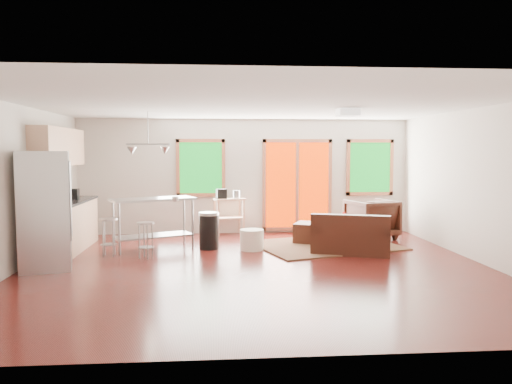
{
  "coord_description": "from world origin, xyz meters",
  "views": [
    {
      "loc": [
        -0.65,
        -7.85,
        1.86
      ],
      "look_at": [
        0.0,
        0.3,
        1.2
      ],
      "focal_mm": 35.0,
      "sensor_mm": 36.0,
      "label": 1
    }
  ],
  "objects": [
    {
      "name": "floor",
      "position": [
        0.0,
        0.0,
        -0.01
      ],
      "size": [
        7.5,
        7.0,
        0.02
      ],
      "primitive_type": "cube",
      "color": "#360D0B",
      "rests_on": "ground"
    },
    {
      "name": "ceiling",
      "position": [
        0.0,
        0.0,
        2.61
      ],
      "size": [
        7.5,
        7.0,
        0.02
      ],
      "primitive_type": "cube",
      "color": "silver",
      "rests_on": "ground"
    },
    {
      "name": "back_wall",
      "position": [
        0.0,
        3.51,
        1.3
      ],
      "size": [
        7.5,
        0.02,
        2.6
      ],
      "primitive_type": "cube",
      "color": "beige",
      "rests_on": "ground"
    },
    {
      "name": "left_wall",
      "position": [
        -3.76,
        0.0,
        1.3
      ],
      "size": [
        0.02,
        7.0,
        2.6
      ],
      "primitive_type": "cube",
      "color": "beige",
      "rests_on": "ground"
    },
    {
      "name": "right_wall",
      "position": [
        3.76,
        0.0,
        1.3
      ],
      "size": [
        0.02,
        7.0,
        2.6
      ],
      "primitive_type": "cube",
      "color": "beige",
      "rests_on": "ground"
    },
    {
      "name": "front_wall",
      "position": [
        0.0,
        -3.51,
        1.3
      ],
      "size": [
        7.5,
        0.02,
        2.6
      ],
      "primitive_type": "cube",
      "color": "beige",
      "rests_on": "ground"
    },
    {
      "name": "window_left",
      "position": [
        -1.0,
        3.46,
        1.5
      ],
      "size": [
        1.1,
        0.05,
        1.3
      ],
      "color": "#094F12",
      "rests_on": "back_wall"
    },
    {
      "name": "french_doors",
      "position": [
        1.2,
        3.46,
        1.1
      ],
      "size": [
        1.6,
        0.05,
        2.1
      ],
      "color": "#A42300",
      "rests_on": "back_wall"
    },
    {
      "name": "window_right",
      "position": [
        2.9,
        3.46,
        1.5
      ],
      "size": [
        1.1,
        0.05,
        1.3
      ],
      "color": "#094F12",
      "rests_on": "back_wall"
    },
    {
      "name": "rug",
      "position": [
        1.49,
        1.77,
        0.01
      ],
      "size": [
        3.12,
        2.73,
        0.03
      ],
      "primitive_type": "cube",
      "rotation": [
        0.0,
        0.0,
        0.31
      ],
      "color": "#40512E",
      "rests_on": "floor"
    },
    {
      "name": "loveseat",
      "position": [
        1.81,
        1.04,
        0.29
      ],
      "size": [
        1.58,
        1.2,
        0.74
      ],
      "rotation": [
        0.0,
        0.0,
        -0.33
      ],
      "color": "black",
      "rests_on": "floor"
    },
    {
      "name": "coffee_table",
      "position": [
        2.04,
        2.01,
        0.38
      ],
      "size": [
        1.26,
        1.01,
        0.44
      ],
      "rotation": [
        0.0,
        0.0,
        0.38
      ],
      "color": "#361812",
      "rests_on": "floor"
    },
    {
      "name": "armchair",
      "position": [
        2.67,
        2.57,
        0.46
      ],
      "size": [
        1.11,
        1.08,
        0.93
      ],
      "primitive_type": "imported",
      "rotation": [
        0.0,
        0.0,
        3.44
      ],
      "color": "black",
      "rests_on": "floor"
    },
    {
      "name": "ottoman",
      "position": [
        1.27,
        2.12,
        0.21
      ],
      "size": [
        0.82,
        0.82,
        0.41
      ],
      "primitive_type": "cube",
      "rotation": [
        0.0,
        0.0,
        -0.41
      ],
      "color": "black",
      "rests_on": "floor"
    },
    {
      "name": "pouf",
      "position": [
        0.01,
        1.47,
        0.2
      ],
      "size": [
        0.52,
        0.52,
        0.39
      ],
      "primitive_type": "cylinder",
      "rotation": [
        0.0,
        0.0,
        -0.18
      ],
      "color": "white",
      "rests_on": "floor"
    },
    {
      "name": "vase",
      "position": [
        1.85,
        1.67,
        0.5
      ],
      "size": [
        0.22,
        0.22,
        0.28
      ],
      "rotation": [
        0.0,
        0.0,
        0.36
      ],
      "color": "silver",
      "rests_on": "coffee_table"
    },
    {
      "name": "book",
      "position": [
        2.29,
        1.81,
        0.56
      ],
      "size": [
        0.24,
        0.05,
        0.32
      ],
      "primitive_type": "imported",
      "rotation": [
        0.0,
        0.0,
        -0.07
      ],
      "color": "maroon",
      "rests_on": "coffee_table"
    },
    {
      "name": "cabinets",
      "position": [
        -3.49,
        1.7,
        0.93
      ],
      "size": [
        0.64,
        2.24,
        2.3
      ],
      "color": "tan",
      "rests_on": "floor"
    },
    {
      "name": "refrigerator",
      "position": [
        -3.34,
        0.19,
        0.94
      ],
      "size": [
        0.91,
        0.89,
        1.87
      ],
      "rotation": [
        0.0,
        0.0,
        0.25
      ],
      "color": "#B7BABC",
      "rests_on": "floor"
    },
    {
      "name": "island",
      "position": [
        -1.85,
        1.7,
        0.68
      ],
      "size": [
        1.67,
        1.2,
        0.98
      ],
      "rotation": [
        0.0,
        0.0,
        0.42
      ],
      "color": "#B7BABC",
      "rests_on": "floor"
    },
    {
      "name": "cup",
      "position": [
        -1.4,
        1.29,
        1.01
      ],
      "size": [
        0.15,
        0.14,
        0.12
      ],
      "primitive_type": "imported",
      "rotation": [
        0.0,
        0.0,
        -0.43
      ],
      "color": "silver",
      "rests_on": "island"
    },
    {
      "name": "bar_stool_a",
      "position": [
        -2.57,
        1.13,
        0.51
      ],
      "size": [
        0.34,
        0.34,
        0.68
      ],
      "rotation": [
        0.0,
        0.0,
        0.06
      ],
      "color": "#B7BABC",
      "rests_on": "floor"
    },
    {
      "name": "bar_stool_b",
      "position": [
        -1.89,
        0.89,
        0.47
      ],
      "size": [
        0.39,
        0.39,
        0.64
      ],
      "rotation": [
        0.0,
        0.0,
        -0.4
      ],
      "color": "#B7BABC",
      "rests_on": "floor"
    },
    {
      "name": "trash_can",
      "position": [
        -0.8,
        1.64,
        0.36
      ],
      "size": [
        0.4,
        0.4,
        0.71
      ],
      "rotation": [
        0.0,
        0.0,
        0.04
      ],
      "color": "black",
      "rests_on": "floor"
    },
    {
      "name": "kitchen_cart",
      "position": [
        -0.39,
        3.26,
        0.71
      ],
      "size": [
        0.76,
        0.58,
        1.04
      ],
      "rotation": [
        0.0,
        0.0,
        0.22
      ],
      "color": "tan",
      "rests_on": "floor"
    },
    {
      "name": "ceiling_flush",
      "position": [
        1.6,
        0.6,
        2.53
      ],
      "size": [
        0.35,
        0.35,
        0.12
      ],
      "primitive_type": "cube",
      "color": "white",
      "rests_on": "ceiling"
    },
    {
      "name": "pendant_light",
      "position": [
        -1.9,
        1.5,
        1.9
      ],
      "size": [
        0.8,
        0.18,
        0.79
      ],
      "color": "gray",
      "rests_on": "ceiling"
    }
  ]
}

